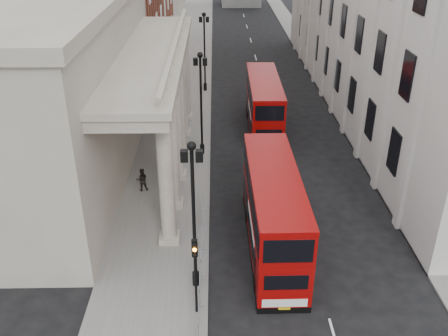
# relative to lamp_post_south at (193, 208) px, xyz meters

# --- Properties ---
(sidewalk_west) EXTENTS (6.00, 140.00, 0.12)m
(sidewalk_west) POSITION_rel_lamp_post_south_xyz_m (-2.40, 26.00, -4.85)
(sidewalk_west) COLOR slate
(sidewalk_west) RESTS_ON ground
(sidewalk_east) EXTENTS (3.00, 140.00, 0.12)m
(sidewalk_east) POSITION_rel_lamp_post_south_xyz_m (14.10, 26.00, -4.85)
(sidewalk_east) COLOR slate
(sidewalk_east) RESTS_ON ground
(kerb) EXTENTS (0.20, 140.00, 0.14)m
(kerb) POSITION_rel_lamp_post_south_xyz_m (0.55, 26.00, -4.84)
(kerb) COLOR slate
(kerb) RESTS_ON ground
(portico_building) EXTENTS (9.00, 28.00, 12.00)m
(portico_building) POSITION_rel_lamp_post_south_xyz_m (-9.90, 14.00, 1.09)
(portico_building) COLOR gray
(portico_building) RESTS_ON ground
(lamp_post_south) EXTENTS (1.05, 0.44, 8.32)m
(lamp_post_south) POSITION_rel_lamp_post_south_xyz_m (0.00, 0.00, 0.00)
(lamp_post_south) COLOR black
(lamp_post_south) RESTS_ON sidewalk_west
(lamp_post_mid) EXTENTS (1.05, 0.44, 8.32)m
(lamp_post_mid) POSITION_rel_lamp_post_south_xyz_m (0.00, 16.00, 0.00)
(lamp_post_mid) COLOR black
(lamp_post_mid) RESTS_ON sidewalk_west
(lamp_post_north) EXTENTS (1.05, 0.44, 8.32)m
(lamp_post_north) POSITION_rel_lamp_post_south_xyz_m (0.00, 32.00, 0.00)
(lamp_post_north) COLOR black
(lamp_post_north) RESTS_ON sidewalk_west
(traffic_light) EXTENTS (0.28, 0.33, 4.30)m
(traffic_light) POSITION_rel_lamp_post_south_xyz_m (0.10, -2.02, -1.80)
(traffic_light) COLOR black
(traffic_light) RESTS_ON sidewalk_west
(crowd_barriers) EXTENTS (0.50, 18.75, 1.10)m
(crowd_barriers) POSITION_rel_lamp_post_south_xyz_m (0.25, -1.77, -4.24)
(crowd_barriers) COLOR gray
(crowd_barriers) RESTS_ON sidewalk_west
(bus_near) EXTENTS (2.83, 11.28, 4.86)m
(bus_near) POSITION_rel_lamp_post_south_xyz_m (4.37, 3.48, -2.37)
(bus_near) COLOR #8A0606
(bus_near) RESTS_ON ground
(bus_far) EXTENTS (2.78, 10.97, 4.72)m
(bus_far) POSITION_rel_lamp_post_south_xyz_m (5.40, 21.07, -2.44)
(bus_far) COLOR #870606
(bus_far) RESTS_ON ground
(pedestrian_a) EXTENTS (0.81, 0.67, 1.90)m
(pedestrian_a) POSITION_rel_lamp_post_south_xyz_m (-1.96, 8.02, -3.84)
(pedestrian_a) COLOR black
(pedestrian_a) RESTS_ON sidewalk_west
(pedestrian_b) EXTENTS (0.92, 0.78, 1.68)m
(pedestrian_b) POSITION_rel_lamp_post_south_xyz_m (-4.10, 10.10, -3.95)
(pedestrian_b) COLOR black
(pedestrian_b) RESTS_ON sidewalk_west
(pedestrian_c) EXTENTS (1.07, 0.98, 1.83)m
(pedestrian_c) POSITION_rel_lamp_post_south_xyz_m (-2.43, 18.98, -3.88)
(pedestrian_c) COLOR black
(pedestrian_c) RESTS_ON sidewalk_west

